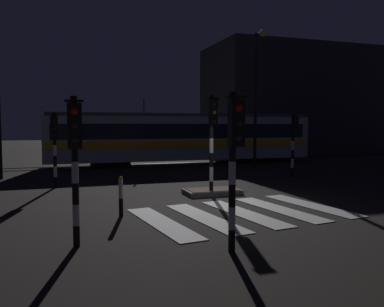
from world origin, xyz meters
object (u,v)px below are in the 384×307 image
at_px(traffic_light_corner_far_right, 294,135).
at_px(tram, 183,137).
at_px(street_lamp_trackside_right, 257,83).
at_px(traffic_light_median_centre, 212,130).
at_px(traffic_light_kerb_mid_left, 234,148).
at_px(bollard_island_edge, 121,196).
at_px(traffic_light_corner_near_left, 75,148).
at_px(traffic_light_corner_far_left, 54,138).

bearing_deg(traffic_light_corner_far_right, tram, 112.48).
relative_size(traffic_light_corner_far_right, street_lamp_trackside_right, 0.39).
relative_size(traffic_light_median_centre, tram, 0.21).
distance_m(traffic_light_kerb_mid_left, street_lamp_trackside_right, 15.94).
bearing_deg(tram, traffic_light_corner_far_right, -67.52).
relative_size(traffic_light_kerb_mid_left, bollard_island_edge, 2.84).
distance_m(traffic_light_kerb_mid_left, bollard_island_edge, 4.48).
bearing_deg(traffic_light_corner_near_left, street_lamp_trackside_right, 49.36).
height_order(traffic_light_median_centre, street_lamp_trackside_right, street_lamp_trackside_right).
xyz_separation_m(traffic_light_corner_far_left, street_lamp_trackside_right, (11.07, 3.93, 2.93)).
bearing_deg(bollard_island_edge, traffic_light_corner_far_right, 31.98).
height_order(traffic_light_corner_far_right, street_lamp_trackside_right, street_lamp_trackside_right).
bearing_deg(traffic_light_corner_far_right, traffic_light_median_centre, -147.81).
relative_size(traffic_light_corner_far_right, bollard_island_edge, 2.76).
relative_size(traffic_light_median_centre, traffic_light_corner_far_right, 1.17).
distance_m(traffic_light_corner_near_left, traffic_light_corner_far_left, 8.43).
relative_size(traffic_light_corner_far_left, street_lamp_trackside_right, 0.38).
relative_size(traffic_light_kerb_mid_left, tram, 0.18).
distance_m(street_lamp_trackside_right, tram, 5.89).
distance_m(tram, bollard_island_edge, 14.77).
distance_m(traffic_light_corner_far_left, traffic_light_median_centre, 6.47).
xyz_separation_m(traffic_light_corner_far_left, traffic_light_median_centre, (5.32, -3.66, 0.37)).
height_order(traffic_light_corner_far_right, tram, tram).
bearing_deg(bollard_island_edge, traffic_light_median_centre, 31.64).
relative_size(traffic_light_median_centre, street_lamp_trackside_right, 0.46).
relative_size(traffic_light_median_centre, traffic_light_kerb_mid_left, 1.13).
xyz_separation_m(traffic_light_median_centre, bollard_island_edge, (-3.56, -2.19, -1.80)).
xyz_separation_m(traffic_light_corner_near_left, traffic_light_kerb_mid_left, (2.91, -1.32, 0.04)).
bearing_deg(traffic_light_median_centre, traffic_light_kerb_mid_left, -107.61).
bearing_deg(traffic_light_corner_far_left, traffic_light_corner_near_left, -86.75).
height_order(traffic_light_corner_near_left, tram, tram).
xyz_separation_m(traffic_light_corner_near_left, traffic_light_corner_far_right, (10.46, 8.29, -0.02)).
bearing_deg(traffic_light_corner_far_right, traffic_light_corner_near_left, -141.58).
distance_m(street_lamp_trackside_right, bollard_island_edge, 14.19).
xyz_separation_m(traffic_light_median_centre, traffic_light_kerb_mid_left, (-1.93, -6.08, -0.27)).
bearing_deg(traffic_light_median_centre, tram, 77.87).
height_order(traffic_light_kerb_mid_left, traffic_light_corner_far_right, traffic_light_kerb_mid_left).
bearing_deg(traffic_light_corner_far_right, traffic_light_kerb_mid_left, -128.13).
height_order(traffic_light_corner_far_left, tram, tram).
height_order(traffic_light_kerb_mid_left, tram, tram).
height_order(traffic_light_corner_far_left, street_lamp_trackside_right, street_lamp_trackside_right).
xyz_separation_m(traffic_light_corner_far_left, traffic_light_corner_far_right, (10.94, -0.13, 0.03)).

